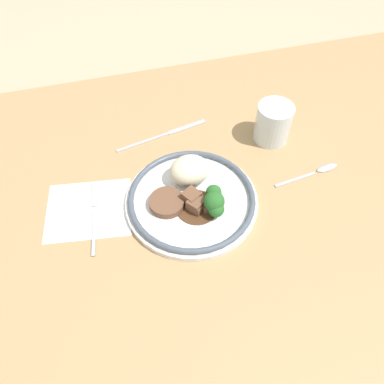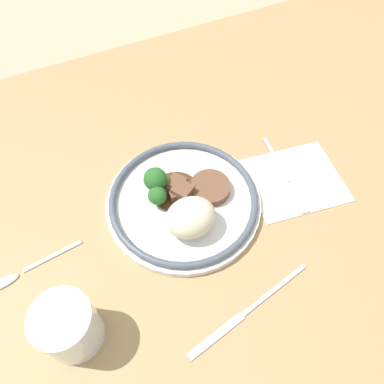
{
  "view_description": "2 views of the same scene",
  "coord_description": "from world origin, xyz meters",
  "px_view_note": "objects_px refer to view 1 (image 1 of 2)",
  "views": [
    {
      "loc": [
        -0.14,
        -0.44,
        0.67
      ],
      "look_at": [
        -0.02,
        -0.0,
        0.08
      ],
      "focal_mm": 35.0,
      "sensor_mm": 36.0,
      "label": 1
    },
    {
      "loc": [
        0.11,
        0.32,
        0.61
      ],
      "look_at": [
        -0.04,
        0.0,
        0.08
      ],
      "focal_mm": 35.0,
      "sensor_mm": 36.0,
      "label": 2
    }
  ],
  "objects_px": {
    "fork": "(95,209)",
    "juice_glass": "(273,125)",
    "knife": "(166,134)",
    "plate": "(192,195)",
    "spoon": "(319,170)"
  },
  "relations": [
    {
      "from": "fork",
      "to": "juice_glass",
      "type": "bearing_deg",
      "value": -69.2
    },
    {
      "from": "knife",
      "to": "plate",
      "type": "bearing_deg",
      "value": -99.2
    },
    {
      "from": "fork",
      "to": "knife",
      "type": "height_order",
      "value": "fork"
    },
    {
      "from": "fork",
      "to": "spoon",
      "type": "bearing_deg",
      "value": -85.55
    },
    {
      "from": "plate",
      "to": "fork",
      "type": "xyz_separation_m",
      "value": [
        -0.2,
        0.03,
        -0.02
      ]
    },
    {
      "from": "plate",
      "to": "fork",
      "type": "bearing_deg",
      "value": 170.94
    },
    {
      "from": "knife",
      "to": "spoon",
      "type": "relative_size",
      "value": 1.43
    },
    {
      "from": "juice_glass",
      "to": "knife",
      "type": "distance_m",
      "value": 0.25
    },
    {
      "from": "knife",
      "to": "spoon",
      "type": "xyz_separation_m",
      "value": [
        0.3,
        -0.2,
        0.0
      ]
    },
    {
      "from": "juice_glass",
      "to": "knife",
      "type": "height_order",
      "value": "juice_glass"
    },
    {
      "from": "plate",
      "to": "knife",
      "type": "distance_m",
      "value": 0.21
    },
    {
      "from": "plate",
      "to": "juice_glass",
      "type": "distance_m",
      "value": 0.26
    },
    {
      "from": "fork",
      "to": "knife",
      "type": "xyz_separation_m",
      "value": [
        0.19,
        0.17,
        -0.0
      ]
    },
    {
      "from": "spoon",
      "to": "fork",
      "type": "bearing_deg",
      "value": 170.14
    },
    {
      "from": "juice_glass",
      "to": "fork",
      "type": "relative_size",
      "value": 0.51
    }
  ]
}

